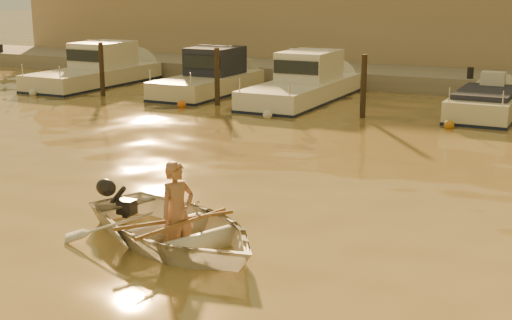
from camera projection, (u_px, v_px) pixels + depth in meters
The scene contains 19 objects.
ground_plane at pixel (85, 270), 10.61m from camera, with size 160.00×160.00×0.00m, color olive.
dinghy at pixel (174, 228), 11.60m from camera, with size 2.71×3.80×0.79m, color silver.
person at pixel (177, 213), 11.46m from camera, with size 0.62×0.41×1.71m, color #A17050.
outboard_motor at pixel (126, 207), 12.69m from camera, with size 0.90×0.40×0.70m, color black, non-canonical shape.
oar_port at pixel (183, 223), 11.38m from camera, with size 0.06×0.06×2.10m, color brown.
oar_starboard at pixel (176, 220), 11.53m from camera, with size 0.06×0.06×2.10m, color brown.
moored_boat_0 at pixel (94, 70), 29.82m from camera, with size 2.32×7.36×1.75m, color silver, non-canonical shape.
moored_boat_1 at pixel (208, 78), 27.45m from camera, with size 2.12×6.36×1.75m, color beige, non-canonical shape.
moored_boat_2 at pixel (302, 84), 25.75m from camera, with size 2.22×7.45×1.75m, color white, non-canonical shape.
moored_boat_3 at pixel (487, 108), 23.06m from camera, with size 1.91×5.58×0.95m, color beige, non-canonical shape.
piling_0 at pixel (102, 72), 26.92m from camera, with size 0.18×0.18×2.20m, color #2D2319.
piling_1 at pixel (217, 80), 24.76m from camera, with size 0.18×0.18×2.20m, color #2D2319.
piling_2 at pixel (363, 89), 22.48m from camera, with size 0.18×0.18×2.20m, color #2D2319.
fender_a at pixel (33, 93), 27.15m from camera, with size 0.30×0.30×0.30m, color silver.
fender_b at pixel (181, 104), 24.53m from camera, with size 0.30×0.30×0.30m, color orange.
fender_c at pixel (267, 115), 22.57m from camera, with size 0.30×0.30×0.30m, color silver.
fender_d at pixel (449, 125), 20.95m from camera, with size 0.30×0.30×0.30m, color #C37717.
quay at pixel (426, 84), 29.27m from camera, with size 52.00×4.00×1.00m, color gray.
waterfront_building at pixel (456, 22), 33.51m from camera, with size 46.00×7.00×4.80m, color #9E8466.
Camera 1 is at (6.69, -7.74, 4.14)m, focal length 50.00 mm.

